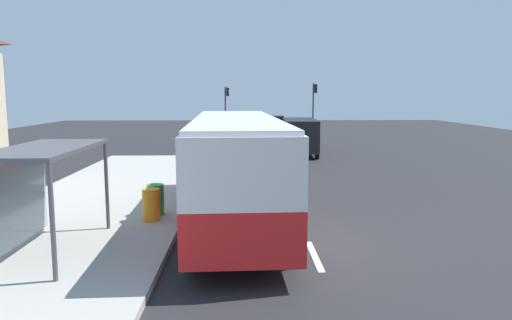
% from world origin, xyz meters
% --- Properties ---
extents(ground_plane, '(56.00, 92.00, 0.04)m').
position_xyz_m(ground_plane, '(0.00, 14.00, -0.02)').
color(ground_plane, '#262628').
extents(sidewalk_platform, '(6.20, 30.00, 0.18)m').
position_xyz_m(sidewalk_platform, '(-6.40, 2.00, 0.09)').
color(sidewalk_platform, '#ADAAA3').
rests_on(sidewalk_platform, ground).
extents(lane_stripe_seg_1, '(0.16, 2.20, 0.01)m').
position_xyz_m(lane_stripe_seg_1, '(0.25, -1.00, 0.01)').
color(lane_stripe_seg_1, silver).
rests_on(lane_stripe_seg_1, ground).
extents(lane_stripe_seg_2, '(0.16, 2.20, 0.01)m').
position_xyz_m(lane_stripe_seg_2, '(0.25, 4.00, 0.01)').
color(lane_stripe_seg_2, silver).
rests_on(lane_stripe_seg_2, ground).
extents(lane_stripe_seg_3, '(0.16, 2.20, 0.01)m').
position_xyz_m(lane_stripe_seg_3, '(0.25, 9.00, 0.01)').
color(lane_stripe_seg_3, silver).
rests_on(lane_stripe_seg_3, ground).
extents(lane_stripe_seg_4, '(0.16, 2.20, 0.01)m').
position_xyz_m(lane_stripe_seg_4, '(0.25, 14.00, 0.01)').
color(lane_stripe_seg_4, silver).
rests_on(lane_stripe_seg_4, ground).
extents(lane_stripe_seg_5, '(0.16, 2.20, 0.01)m').
position_xyz_m(lane_stripe_seg_5, '(0.25, 19.00, 0.01)').
color(lane_stripe_seg_5, silver).
rests_on(lane_stripe_seg_5, ground).
extents(lane_stripe_seg_6, '(0.16, 2.20, 0.01)m').
position_xyz_m(lane_stripe_seg_6, '(0.25, 24.00, 0.01)').
color(lane_stripe_seg_6, silver).
rests_on(lane_stripe_seg_6, ground).
extents(lane_stripe_seg_7, '(0.16, 2.20, 0.01)m').
position_xyz_m(lane_stripe_seg_7, '(0.25, 29.00, 0.01)').
color(lane_stripe_seg_7, silver).
rests_on(lane_stripe_seg_7, ground).
extents(bus, '(2.93, 11.10, 3.21)m').
position_xyz_m(bus, '(-1.71, 2.27, 1.84)').
color(bus, red).
rests_on(bus, ground).
extents(white_van, '(2.23, 5.28, 2.30)m').
position_xyz_m(white_van, '(2.20, 18.50, 1.34)').
color(white_van, black).
rests_on(white_van, ground).
extents(sedan_near, '(2.01, 4.48, 1.52)m').
position_xyz_m(sedan_near, '(2.30, 41.25, 0.79)').
color(sedan_near, '#A51919').
rests_on(sedan_near, ground).
extents(sedan_far, '(2.04, 4.49, 1.52)m').
position_xyz_m(sedan_far, '(2.30, 28.85, 0.79)').
color(sedan_far, '#195933').
rests_on(sedan_far, ground).
extents(recycling_bin_orange, '(0.52, 0.52, 0.95)m').
position_xyz_m(recycling_bin_orange, '(-4.20, 1.78, 0.66)').
color(recycling_bin_orange, orange).
rests_on(recycling_bin_orange, sidewalk_platform).
extents(recycling_bin_green, '(0.52, 0.52, 0.95)m').
position_xyz_m(recycling_bin_green, '(-4.20, 2.48, 0.66)').
color(recycling_bin_green, green).
rests_on(recycling_bin_green, sidewalk_platform).
extents(traffic_light_near_side, '(0.49, 0.28, 4.94)m').
position_xyz_m(traffic_light_near_side, '(5.50, 34.68, 3.29)').
color(traffic_light_near_side, '#2D2D2D').
rests_on(traffic_light_near_side, ground).
extents(traffic_light_far_side, '(0.49, 0.28, 4.62)m').
position_xyz_m(traffic_light_far_side, '(-3.10, 35.48, 3.09)').
color(traffic_light_far_side, '#2D2D2D').
rests_on(traffic_light_far_side, ground).
extents(bus_shelter, '(1.80, 4.00, 2.50)m').
position_xyz_m(bus_shelter, '(-6.41, -0.95, 2.10)').
color(bus_shelter, '#4C4C51').
rests_on(bus_shelter, sidewalk_platform).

